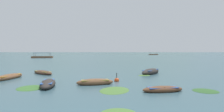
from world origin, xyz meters
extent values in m
plane|color=#385660|center=(0.00, 1500.00, 0.00)|extent=(6000.00, 6000.00, 0.00)
cone|color=slate|center=(-762.34, 2378.90, 240.11)|extent=(1728.28, 1728.28, 480.21)
cone|color=slate|center=(409.00, 2387.24, 305.86)|extent=(2407.78, 2407.78, 611.72)
cone|color=slate|center=(1181.34, 2049.53, 292.62)|extent=(1963.63, 1963.63, 585.24)
ellipsoid|color=#2D2826|center=(4.72, 18.13, 0.25)|extent=(3.64, 4.41, 0.83)
cube|color=#28519E|center=(4.72, 18.13, 0.50)|extent=(2.62, 3.17, 0.05)
cube|color=#2D2826|center=(4.72, 18.13, 0.55)|extent=(0.84, 0.61, 0.04)
ellipsoid|color=brown|center=(-11.20, 13.59, 0.19)|extent=(1.67, 4.31, 0.63)
cube|color=orange|center=(-11.20, 13.59, 0.38)|extent=(1.21, 3.10, 0.05)
cube|color=brown|center=(-11.20, 13.59, 0.43)|extent=(0.84, 0.17, 0.04)
ellipsoid|color=#4C3323|center=(-9.22, 17.71, 0.17)|extent=(3.81, 3.47, 0.57)
cube|color=olive|center=(-9.22, 17.71, 0.34)|extent=(2.74, 2.50, 0.05)
cube|color=#4C3323|center=(-9.22, 17.71, 0.39)|extent=(0.56, 0.64, 0.04)
ellipsoid|color=brown|center=(-1.73, 10.51, 0.19)|extent=(3.41, 1.81, 0.63)
cube|color=olive|center=(-1.73, 10.51, 0.38)|extent=(2.45, 1.30, 0.05)
cube|color=brown|center=(-1.73, 10.51, 0.43)|extent=(0.25, 0.74, 0.04)
ellipsoid|color=#2D2826|center=(-5.56, 9.64, 0.20)|extent=(2.02, 3.87, 0.67)
cube|color=#28519E|center=(-5.56, 9.64, 0.40)|extent=(1.46, 2.79, 0.05)
cube|color=#2D2826|center=(-5.56, 9.64, 0.45)|extent=(0.80, 0.27, 0.04)
ellipsoid|color=brown|center=(3.44, 7.77, 0.15)|extent=(3.16, 1.50, 0.50)
cube|color=#28519E|center=(3.44, 7.77, 0.30)|extent=(2.27, 1.08, 0.05)
cube|color=brown|center=(3.44, 7.77, 0.35)|extent=(0.20, 0.66, 0.04)
cube|color=brown|center=(36.24, 157.69, 0.27)|extent=(8.98, 5.46, 0.90)
cylinder|color=#4C4742|center=(33.52, 155.61, 1.40)|extent=(0.10, 0.10, 1.80)
cylinder|color=#4C4742|center=(32.82, 157.48, 1.40)|extent=(0.10, 0.10, 1.80)
cylinder|color=#4C4742|center=(39.65, 157.90, 1.40)|extent=(0.10, 0.10, 1.80)
cylinder|color=#4C4742|center=(38.95, 159.76, 1.40)|extent=(0.10, 0.10, 1.80)
cube|color=beige|center=(36.24, 157.69, 2.29)|extent=(7.54, 4.58, 0.12)
cube|color=brown|center=(-33.51, 77.69, 0.27)|extent=(9.56, 4.95, 0.90)
cylinder|color=#4C4742|center=(-36.75, 75.81, 1.40)|extent=(0.10, 0.10, 1.80)
cylinder|color=#4C4742|center=(-37.14, 78.62, 1.40)|extent=(0.10, 0.10, 1.80)
cylinder|color=#4C4742|center=(-29.88, 76.75, 1.40)|extent=(0.10, 0.10, 1.80)
cylinder|color=#4C4742|center=(-30.27, 79.57, 1.40)|extent=(0.10, 0.10, 1.80)
cube|color=#334C75|center=(-33.51, 77.69, 2.29)|extent=(8.03, 4.16, 0.12)
sphere|color=#DB4C1E|center=(0.20, 12.14, 0.09)|extent=(0.47, 0.47, 0.47)
cylinder|color=black|center=(0.20, 12.14, 0.46)|extent=(0.06, 0.06, 0.73)
ellipsoid|color=#477033|center=(3.61, 16.40, 0.00)|extent=(1.81, 1.60, 0.14)
ellipsoid|color=#477033|center=(-1.65, 11.71, 0.00)|extent=(1.61, 2.14, 0.14)
ellipsoid|color=#38662D|center=(-6.67, 8.90, 0.00)|extent=(2.74, 2.99, 0.14)
ellipsoid|color=#477033|center=(-0.03, 8.11, 0.00)|extent=(2.85, 3.29, 0.14)
ellipsoid|color=#2D5628|center=(6.60, 7.96, 0.00)|extent=(1.88, 1.87, 0.14)
camera|label=1|loc=(-0.09, -4.98, 2.87)|focal=28.49mm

